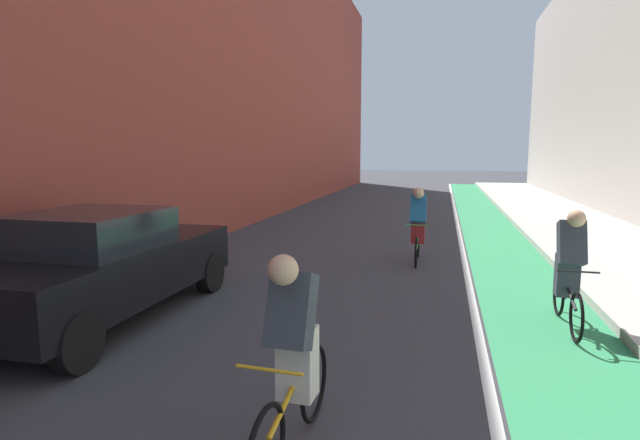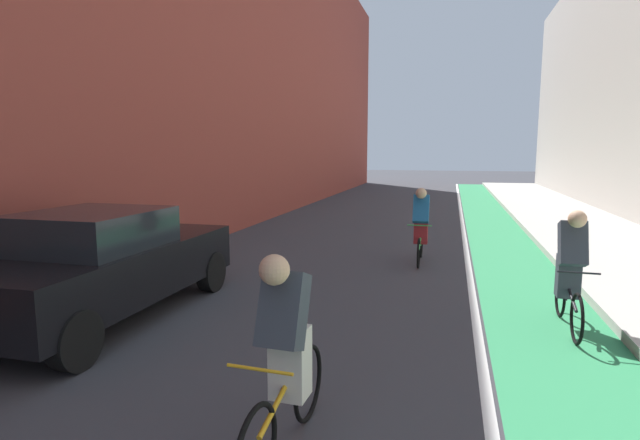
# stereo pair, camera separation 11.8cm
# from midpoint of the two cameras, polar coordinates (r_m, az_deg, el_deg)

# --- Properties ---
(ground_plane) EXTENTS (96.07, 96.07, 0.00)m
(ground_plane) POSITION_cam_midpoint_polar(r_m,az_deg,el_deg) (12.59, 5.73, -2.71)
(ground_plane) COLOR #38383D
(bike_lane_paint) EXTENTS (1.60, 43.67, 0.00)m
(bike_lane_paint) POSITION_cam_midpoint_polar(r_m,az_deg,el_deg) (14.50, 19.04, -1.69)
(bike_lane_paint) COLOR #2D8451
(bike_lane_paint) RESTS_ON ground
(lane_divider_stripe) EXTENTS (0.12, 43.67, 0.00)m
(lane_divider_stripe) POSITION_cam_midpoint_polar(r_m,az_deg,el_deg) (14.45, 15.49, -1.58)
(lane_divider_stripe) COLOR white
(lane_divider_stripe) RESTS_ON ground
(sidewalk_right) EXTENTS (3.37, 43.67, 0.14)m
(sidewalk_right) POSITION_cam_midpoint_polar(r_m,az_deg,el_deg) (14.93, 28.59, -1.70)
(sidewalk_right) COLOR #A8A59E
(sidewalk_right) RESTS_ON ground
(building_facade_left) EXTENTS (4.15, 43.67, 11.61)m
(building_facade_left) POSITION_cam_midpoint_polar(r_m,az_deg,el_deg) (16.42, -14.21, 19.96)
(building_facade_left) COLOR brown
(building_facade_left) RESTS_ON ground
(parked_sedan_black) EXTENTS (1.86, 4.22, 1.53)m
(parked_sedan_black) POSITION_cam_midpoint_polar(r_m,az_deg,el_deg) (7.48, -24.23, -4.63)
(parked_sedan_black) COLOR black
(parked_sedan_black) RESTS_ON ground
(cyclist_mid) EXTENTS (0.48, 1.71, 1.61)m
(cyclist_mid) POSITION_cam_midpoint_polar(r_m,az_deg,el_deg) (3.87, -3.96, -14.48)
(cyclist_mid) COLOR black
(cyclist_mid) RESTS_ON ground
(cyclist_trailing) EXTENTS (0.48, 1.68, 1.59)m
(cyclist_trailing) POSITION_cam_midpoint_polar(r_m,az_deg,el_deg) (7.25, 26.31, -4.97)
(cyclist_trailing) COLOR black
(cyclist_trailing) RESTS_ON ground
(cyclist_far) EXTENTS (0.48, 1.66, 1.58)m
(cyclist_far) POSITION_cam_midpoint_polar(r_m,az_deg,el_deg) (10.51, 10.88, -0.50)
(cyclist_far) COLOR black
(cyclist_far) RESTS_ON ground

